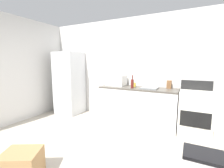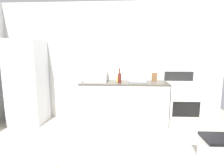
{
  "view_description": "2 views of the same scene",
  "coord_description": "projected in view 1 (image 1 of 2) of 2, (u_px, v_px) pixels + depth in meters",
  "views": [
    {
      "loc": [
        1.38,
        -2.27,
        1.47
      ],
      "look_at": [
        -0.23,
        0.91,
        0.98
      ],
      "focal_mm": 24.7,
      "sensor_mm": 36.0,
      "label": 1
    },
    {
      "loc": [
        0.26,
        -2.48,
        1.46
      ],
      "look_at": [
        0.07,
        0.98,
        0.89
      ],
      "focal_mm": 28.3,
      "sensor_mm": 36.0,
      "label": 2
    }
  ],
  "objects": [
    {
      "name": "ground_plane",
      "position": [
        101.0,
        144.0,
        2.83
      ],
      "size": [
        6.0,
        6.0,
        0.0
      ],
      "primitive_type": "plane",
      "color": "#B2A899"
    },
    {
      "name": "wall_back",
      "position": [
        131.0,
        70.0,
        4.02
      ],
      "size": [
        5.0,
        0.1,
        2.6
      ],
      "primitive_type": "cube",
      "color": "silver",
      "rests_on": "ground_plane"
    },
    {
      "name": "wall_left",
      "position": [
        14.0,
        70.0,
        3.75
      ],
      "size": [
        0.1,
        3.2,
        2.6
      ],
      "primitive_type": "cube",
      "color": "silver",
      "rests_on": "ground_plane"
    },
    {
      "name": "kitchen_counter",
      "position": [
        137.0,
        106.0,
        3.69
      ],
      "size": [
        1.8,
        0.6,
        0.9
      ],
      "color": "silver",
      "rests_on": "ground_plane"
    },
    {
      "name": "refrigerator",
      "position": [
        70.0,
        83.0,
        4.51
      ],
      "size": [
        0.68,
        0.66,
        1.78
      ],
      "primitive_type": "cube",
      "color": "silver",
      "rests_on": "ground_plane"
    },
    {
      "name": "stove_oven",
      "position": [
        195.0,
        113.0,
        3.15
      ],
      "size": [
        0.6,
        0.61,
        1.1
      ],
      "color": "silver",
      "rests_on": "ground_plane"
    },
    {
      "name": "microwave",
      "position": [
        116.0,
        80.0,
        3.92
      ],
      "size": [
        0.46,
        0.34,
        0.27
      ],
      "primitive_type": "cube",
      "color": "white",
      "rests_on": "kitchen_counter"
    },
    {
      "name": "sink_basin",
      "position": [
        149.0,
        88.0,
        3.45
      ],
      "size": [
        0.36,
        0.32,
        0.03
      ],
      "primitive_type": "cube",
      "color": "slate",
      "rests_on": "kitchen_counter"
    },
    {
      "name": "wine_bottle",
      "position": [
        132.0,
        83.0,
        3.51
      ],
      "size": [
        0.07,
        0.07,
        0.3
      ],
      "color": "#591E19",
      "rests_on": "kitchen_counter"
    },
    {
      "name": "coffee_mug",
      "position": [
        134.0,
        85.0,
        3.72
      ],
      "size": [
        0.08,
        0.08,
        0.1
      ],
      "primitive_type": "cylinder",
      "color": "gold",
      "rests_on": "kitchen_counter"
    },
    {
      "name": "knife_block",
      "position": [
        169.0,
        84.0,
        3.48
      ],
      "size": [
        0.1,
        0.1,
        0.18
      ],
      "primitive_type": "cube",
      "color": "brown",
      "rests_on": "kitchen_counter"
    },
    {
      "name": "cardboard_box_large",
      "position": [
        22.0,
        165.0,
        1.96
      ],
      "size": [
        0.57,
        0.54,
        0.36
      ],
      "primitive_type": "cube",
      "rotation": [
        0.0,
        0.0,
        0.5
      ],
      "color": "#A37A4C",
      "rests_on": "ground_plane"
    },
    {
      "name": "storage_bin",
      "position": [
        203.0,
        167.0,
        1.91
      ],
      "size": [
        0.46,
        0.36,
        0.38
      ],
      "color": "silver",
      "rests_on": "ground_plane"
    }
  ]
}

